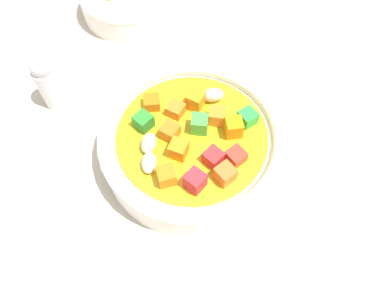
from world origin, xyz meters
TOP-DOWN VIEW (x-y plane):
  - ground_plane at (0.00, 0.00)cm, footprint 140.00×140.00cm
  - soup_bowl_main at (-0.00, 0.02)cm, footprint 20.14×20.14cm
  - spoon at (17.85, 3.19)cm, footprint 12.20×16.30cm
  - side_bowl_small at (8.06, -25.55)cm, footprint 14.09×14.09cm
  - pepper_shaker at (16.65, -8.59)cm, footprint 2.92×2.92cm

SIDE VIEW (x-z plane):
  - ground_plane at x=0.00cm, z-range -2.00..0.00cm
  - spoon at x=17.85cm, z-range -0.05..0.86cm
  - side_bowl_small at x=8.06cm, z-range -0.07..4.28cm
  - soup_bowl_main at x=0.00cm, z-range -0.38..5.92cm
  - pepper_shaker at x=16.65cm, z-range -0.03..7.65cm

